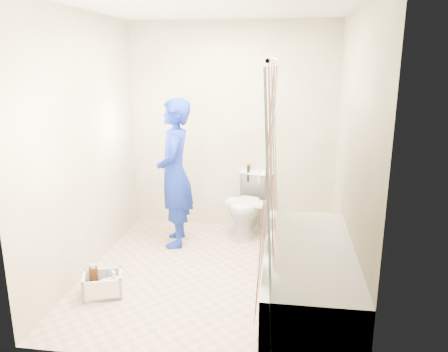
# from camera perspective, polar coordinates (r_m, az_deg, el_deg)

# --- Properties ---
(floor) EXTENTS (2.60, 2.60, 0.00)m
(floor) POSITION_cam_1_polar(r_m,az_deg,el_deg) (4.25, -1.27, -12.54)
(floor) COLOR tan
(floor) RESTS_ON ground
(ceiling) EXTENTS (2.40, 2.60, 0.02)m
(ceiling) POSITION_cam_1_polar(r_m,az_deg,el_deg) (3.81, -1.49, 21.56)
(ceiling) COLOR white
(ceiling) RESTS_ON wall_back
(wall_back) EXTENTS (2.40, 0.02, 2.40)m
(wall_back) POSITION_cam_1_polar(r_m,az_deg,el_deg) (5.12, 1.06, 6.33)
(wall_back) COLOR beige
(wall_back) RESTS_ON ground
(wall_front) EXTENTS (2.40, 0.02, 2.40)m
(wall_front) POSITION_cam_1_polar(r_m,az_deg,el_deg) (2.61, -6.11, -1.95)
(wall_front) COLOR beige
(wall_front) RESTS_ON ground
(wall_left) EXTENTS (0.02, 2.60, 2.40)m
(wall_left) POSITION_cam_1_polar(r_m,az_deg,el_deg) (4.22, -17.71, 3.83)
(wall_left) COLOR beige
(wall_left) RESTS_ON ground
(wall_right) EXTENTS (0.02, 2.60, 2.40)m
(wall_right) POSITION_cam_1_polar(r_m,az_deg,el_deg) (3.84, 16.59, 2.90)
(wall_right) COLOR beige
(wall_right) RESTS_ON ground
(bathtub) EXTENTS (0.70, 1.75, 0.50)m
(bathtub) POSITION_cam_1_polar(r_m,az_deg,el_deg) (3.71, 10.96, -12.48)
(bathtub) COLOR silver
(bathtub) RESTS_ON ground
(curtain_rod) EXTENTS (0.02, 1.90, 0.02)m
(curtain_rod) POSITION_cam_1_polar(r_m,az_deg,el_deg) (3.30, 6.50, 14.69)
(curtain_rod) COLOR silver
(curtain_rod) RESTS_ON wall_back
(shower_curtain) EXTENTS (0.06, 1.75, 1.80)m
(shower_curtain) POSITION_cam_1_polar(r_m,az_deg,el_deg) (3.43, 6.05, -1.04)
(shower_curtain) COLOR silver
(shower_curtain) RESTS_ON curtain_rod
(toilet) EXTENTS (0.55, 0.77, 0.71)m
(toilet) POSITION_cam_1_polar(r_m,az_deg,el_deg) (5.03, 3.27, -3.76)
(toilet) COLOR white
(toilet) RESTS_ON ground
(tank_lid) EXTENTS (0.47, 0.29, 0.03)m
(tank_lid) POSITION_cam_1_polar(r_m,az_deg,el_deg) (4.91, 2.86, -3.47)
(tank_lid) COLOR silver
(tank_lid) RESTS_ON toilet
(tank_internals) EXTENTS (0.17, 0.07, 0.23)m
(tank_internals) POSITION_cam_1_polar(r_m,az_deg,el_deg) (5.12, 3.58, 0.58)
(tank_internals) COLOR black
(tank_internals) RESTS_ON toilet
(plumber) EXTENTS (0.49, 0.64, 1.58)m
(plumber) POSITION_cam_1_polar(r_m,az_deg,el_deg) (4.67, -6.45, 0.32)
(plumber) COLOR #1019A7
(plumber) RESTS_ON ground
(cleaning_caddy) EXTENTS (0.39, 0.35, 0.25)m
(cleaning_caddy) POSITION_cam_1_polar(r_m,az_deg,el_deg) (3.99, -15.38, -13.62)
(cleaning_caddy) COLOR silver
(cleaning_caddy) RESTS_ON ground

